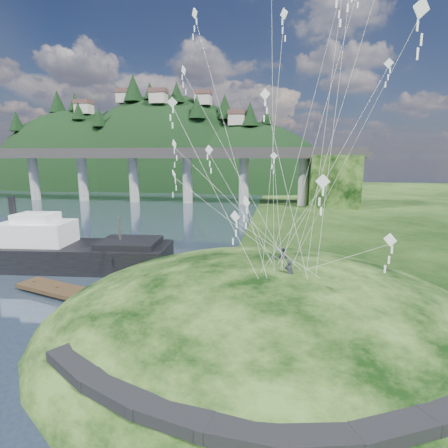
# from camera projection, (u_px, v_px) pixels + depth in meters

# --- Properties ---
(ground) EXTENTS (320.00, 320.00, 0.00)m
(ground) POSITION_uv_depth(u_px,v_px,m) (159.00, 329.00, 26.14)
(ground) COLOR black
(ground) RESTS_ON ground
(grass_hill) EXTENTS (36.00, 32.00, 13.00)m
(grass_hill) POSITION_uv_depth(u_px,v_px,m) (267.00, 343.00, 27.11)
(grass_hill) COLOR black
(grass_hill) RESTS_ON ground
(footpath) EXTENTS (22.29, 5.84, 0.83)m
(footpath) POSITION_uv_depth(u_px,v_px,m) (245.00, 406.00, 15.13)
(footpath) COLOR black
(footpath) RESTS_ON ground
(bridge) EXTENTS (160.00, 11.00, 15.00)m
(bridge) POSITION_uv_depth(u_px,v_px,m) (152.00, 167.00, 96.33)
(bridge) COLOR #2D2B2B
(bridge) RESTS_ON ground
(far_ridge) EXTENTS (153.00, 70.00, 94.50)m
(far_ridge) POSITION_uv_depth(u_px,v_px,m) (159.00, 203.00, 152.78)
(far_ridge) COLOR black
(far_ridge) RESTS_ON ground
(work_barge) EXTENTS (24.16, 8.48, 8.29)m
(work_barge) POSITION_uv_depth(u_px,v_px,m) (63.00, 250.00, 40.23)
(work_barge) COLOR black
(work_barge) RESTS_ON ground
(wooden_dock) EXTENTS (15.33, 6.71, 1.09)m
(wooden_dock) POSITION_uv_depth(u_px,v_px,m) (82.00, 295.00, 31.29)
(wooden_dock) COLOR #322314
(wooden_dock) RESTS_ON ground
(kite_flyers) EXTENTS (1.30, 4.22, 1.79)m
(kite_flyers) POSITION_uv_depth(u_px,v_px,m) (285.00, 253.00, 25.55)
(kite_flyers) COLOR #252832
(kite_flyers) RESTS_ON ground
(kite_swarm) EXTENTS (17.92, 18.19, 20.86)m
(kite_swarm) POSITION_uv_depth(u_px,v_px,m) (274.00, 88.00, 24.81)
(kite_swarm) COLOR white
(kite_swarm) RESTS_ON ground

